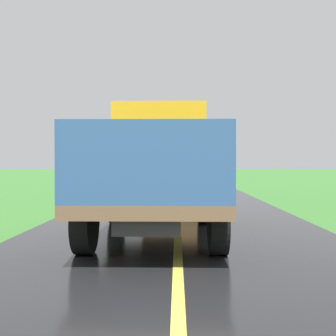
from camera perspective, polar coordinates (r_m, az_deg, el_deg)
banana_truck_near at (r=9.06m, az=-1.30°, el=0.35°), size 2.38×5.82×2.80m
banana_truck_far at (r=19.85m, az=0.54°, el=0.60°), size 2.38×5.81×2.80m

